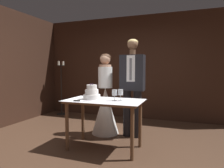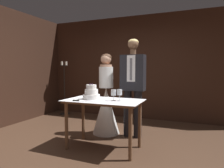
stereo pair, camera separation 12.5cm
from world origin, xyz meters
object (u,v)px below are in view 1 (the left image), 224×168
Objects in this scene: wine_glass_middle at (121,93)px; bride at (105,104)px; tiered_cake at (92,93)px; cake_table at (104,107)px; candle_stand at (61,91)px; wine_glass_near at (115,93)px; cake_knife at (81,101)px; groom at (132,83)px.

bride reaches higher than wine_glass_middle.
cake_table is at bearing -3.60° from tiered_cake.
candle_stand reaches higher than tiered_cake.
wine_glass_near is at bearing -58.20° from bride.
cake_knife is at bearing -152.68° from wine_glass_near.
wine_glass_middle is (0.27, 0.01, 0.24)m from cake_table.
candle_stand is (-2.37, 1.86, -0.25)m from wine_glass_middle.
cake_knife is at bearing -154.74° from wine_glass_middle.
cake_table is 4.43× the size of tiered_cake.
tiered_cake is 1.59× the size of wine_glass_near.
cake_table is 0.85m from groom.
wine_glass_near is at bearing -3.66° from cake_table.
candle_stand is (-2.28, 1.88, -0.24)m from wine_glass_near.
candle_stand reaches higher than wine_glass_near.
wine_glass_near reaches higher than cake_knife.
cake_table is 0.30m from wine_glass_near.
tiered_cake is 0.78m from bride.
groom is at bearing 54.63° from tiered_cake.
wine_glass_near is 0.11× the size of bride.
groom is (0.10, 0.74, 0.12)m from wine_glass_near.
bride is (-0.05, 0.71, -0.30)m from tiered_cake.
cake_knife is 0.54m from wine_glass_near.
bride reaches higher than cake_table.
groom is at bearing 89.60° from wine_glass_middle.
cake_table is 0.40m from cake_knife.
bride is at bearing 93.93° from tiered_cake.
wine_glass_middle reaches higher than cake_knife.
tiered_cake is at bearing 179.59° from wine_glass_middle.
tiered_cake is 1.55× the size of wine_glass_middle.
tiered_cake is at bearing 176.38° from wine_glass_near.
cake_table is at bearing -41.67° from candle_stand.
cake_knife is 2.12× the size of wine_glass_near.
tiered_cake is at bearing 176.40° from cake_table.
candle_stand reaches higher than cake_table.
wine_glass_near is (0.47, 0.24, 0.11)m from cake_knife.
tiered_cake is 0.15× the size of groom.
bride reaches higher than wine_glass_near.
cake_knife is at bearing -90.45° from bride.
tiered_cake is at bearing -86.07° from bride.
bride is at bearing 76.34° from cake_knife.
wine_glass_near is 0.12× the size of candle_stand.
tiered_cake is (-0.23, 0.01, 0.21)m from cake_table.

